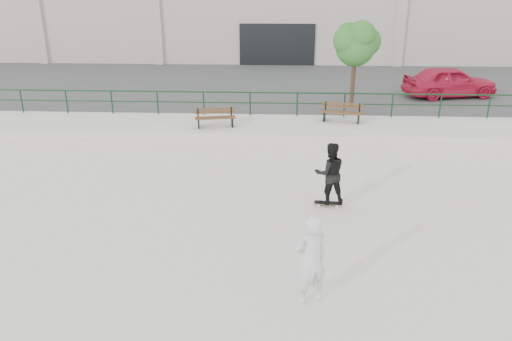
# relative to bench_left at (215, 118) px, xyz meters

# --- Properties ---
(ground) EXTENTS (120.00, 120.00, 0.00)m
(ground) POSITION_rel_bench_left_xyz_m (2.28, -9.00, -0.86)
(ground) COLOR silver
(ground) RESTS_ON ground
(ledge) EXTENTS (30.00, 3.00, 0.50)m
(ledge) POSITION_rel_bench_left_xyz_m (2.28, 0.50, -0.61)
(ledge) COLOR silver
(ledge) RESTS_ON ground
(parking_strip) EXTENTS (60.00, 14.00, 0.50)m
(parking_strip) POSITION_rel_bench_left_xyz_m (2.28, 9.00, -0.61)
(parking_strip) COLOR #3D3D3D
(parking_strip) RESTS_ON ground
(railing) EXTENTS (28.00, 0.06, 1.03)m
(railing) POSITION_rel_bench_left_xyz_m (2.28, 1.80, 0.38)
(railing) COLOR #14381D
(railing) RESTS_ON ledge
(bench_left) EXTENTS (1.65, 0.78, 0.73)m
(bench_left) POSITION_rel_bench_left_xyz_m (0.00, 0.00, 0.00)
(bench_left) COLOR brown
(bench_left) RESTS_ON ledge
(bench_right) EXTENTS (1.73, 0.82, 0.77)m
(bench_right) POSITION_rel_bench_left_xyz_m (5.09, 1.01, 0.02)
(bench_right) COLOR brown
(bench_right) RESTS_ON ledge
(tree) EXTENTS (2.17, 1.93, 3.86)m
(tree) POSITION_rel_bench_left_xyz_m (5.85, 3.59, 2.53)
(tree) COLOR #4E3627
(tree) RESTS_ON parking_strip
(red_car) EXTENTS (4.74, 2.69, 1.52)m
(red_car) POSITION_rel_bench_left_xyz_m (10.87, 5.83, 0.40)
(red_car) COLOR #BE1738
(red_car) RESTS_ON parking_strip
(skateboard) EXTENTS (0.79, 0.27, 0.09)m
(skateboard) POSITION_rel_bench_left_xyz_m (3.98, -6.09, -0.79)
(skateboard) COLOR black
(skateboard) RESTS_ON ground
(standing_skater) EXTENTS (0.96, 0.81, 1.78)m
(standing_skater) POSITION_rel_bench_left_xyz_m (3.98, -6.09, 0.12)
(standing_skater) COLOR black
(standing_skater) RESTS_ON skateboard
(seated_skater) EXTENTS (0.82, 0.70, 1.89)m
(seated_skater) POSITION_rel_bench_left_xyz_m (3.21, -10.62, 0.08)
(seated_skater) COLOR silver
(seated_skater) RESTS_ON ground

